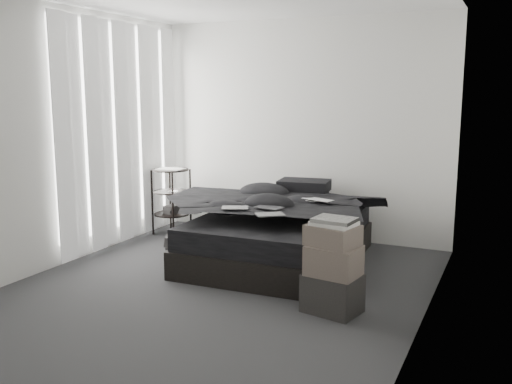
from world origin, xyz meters
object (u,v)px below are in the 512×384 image
at_px(side_stand, 171,202).
at_px(box_lower, 332,293).
at_px(bed, 278,248).
at_px(laptop, 315,194).

distance_m(side_stand, box_lower, 3.07).
xyz_separation_m(bed, side_stand, (-1.66, 0.53, 0.27)).
relative_size(side_stand, box_lower, 1.90).
bearing_deg(laptop, bed, -154.50).
height_order(bed, box_lower, box_lower).
bearing_deg(side_stand, bed, -17.77).
distance_m(bed, laptop, 0.71).
bearing_deg(bed, laptop, 7.50).
bearing_deg(laptop, side_stand, -176.71).
height_order(laptop, side_stand, side_stand).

